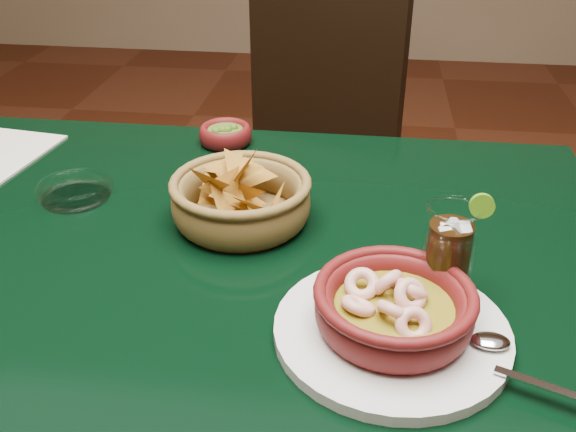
# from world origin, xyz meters

# --- Properties ---
(dining_table) EXTENTS (1.20, 0.80, 0.75)m
(dining_table) POSITION_xyz_m (0.00, 0.00, 0.65)
(dining_table) COLOR black
(dining_table) RESTS_ON ground
(dining_chair) EXTENTS (0.58, 0.58, 0.95)m
(dining_chair) POSITION_xyz_m (0.07, 0.71, 0.52)
(dining_chair) COLOR black
(dining_chair) RESTS_ON ground
(shrimp_plate) EXTENTS (0.34, 0.26, 0.08)m
(shrimp_plate) POSITION_xyz_m (0.28, -0.17, 0.78)
(shrimp_plate) COLOR silver
(shrimp_plate) RESTS_ON dining_table
(chip_basket) EXTENTS (0.23, 0.23, 0.14)m
(chip_basket) POSITION_xyz_m (0.06, 0.06, 0.79)
(chip_basket) COLOR olive
(chip_basket) RESTS_ON dining_table
(guacamole_ramekin) EXTENTS (0.11, 0.11, 0.04)m
(guacamole_ramekin) POSITION_xyz_m (-0.02, 0.33, 0.77)
(guacamole_ramekin) COLOR #531010
(guacamole_ramekin) RESTS_ON dining_table
(cola_drink) EXTENTS (0.13, 0.13, 0.15)m
(cola_drink) POSITION_xyz_m (0.34, -0.09, 0.81)
(cola_drink) COLOR white
(cola_drink) RESTS_ON dining_table
(glass_ashtray) EXTENTS (0.12, 0.12, 0.03)m
(glass_ashtray) POSITION_xyz_m (-0.21, 0.09, 0.76)
(glass_ashtray) COLOR white
(glass_ashtray) RESTS_ON dining_table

